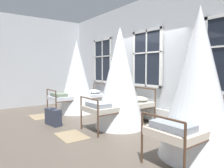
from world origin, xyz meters
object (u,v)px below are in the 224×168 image
Objects in this scene: cot_second at (120,79)px; suitcase_dark at (53,117)px; cot_first at (77,77)px; cot_third at (198,85)px.

cot_second reaches higher than suitcase_dark.
cot_first is at bearing 122.31° from suitcase_dark.
cot_third reaches higher than cot_first.
cot_second is 2.21m from cot_third.
cot_second is at bearing -88.69° from cot_first.
cot_first is at bearing 89.70° from cot_third.
suitcase_dark is (-1.15, -1.37, -1.03)m from cot_second.
cot_second is at bearing 87.83° from cot_third.
cot_third is at bearing 11.85° from suitcase_dark.
cot_third is at bearing -90.49° from cot_first.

